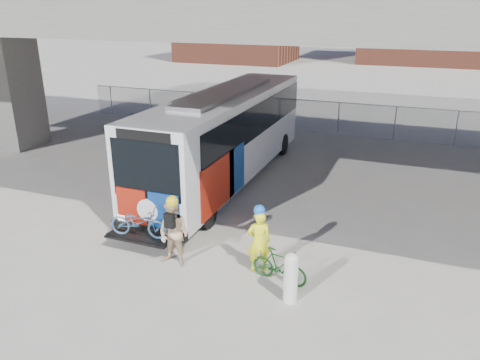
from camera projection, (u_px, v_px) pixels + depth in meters
The scene contains 9 objects.
ground at pixel (245, 216), 16.02m from camera, with size 160.00×160.00×0.00m, color #9E9991.
bus at pixel (227, 130), 18.76m from camera, with size 2.67×12.97×3.69m.
overpass at pixel (284, 12), 17.22m from camera, with size 40.00×16.00×7.95m.
chainlink_fence at pixel (321, 108), 26.00m from camera, with size 30.00×0.06×30.00m.
brick_buildings at pixel (397, 18), 55.81m from camera, with size 54.00×22.00×12.00m.
bollard at pixel (291, 276), 11.19m from camera, with size 0.34×0.34×1.31m.
cyclist_hivis at pixel (259, 240), 12.44m from camera, with size 0.76×0.66×1.94m.
cyclist_tan at pixel (174, 233), 12.71m from camera, with size 0.97×0.79×2.07m.
bike_parked at pixel (280, 266), 12.08m from camera, with size 0.44×1.55×0.93m, color #144017.
Camera 1 is at (5.13, -13.64, 6.77)m, focal length 35.00 mm.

